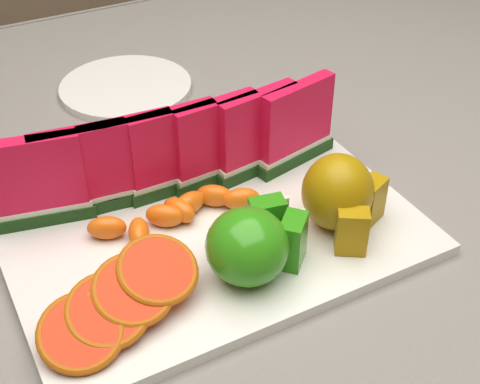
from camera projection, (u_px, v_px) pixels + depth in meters
name	position (u px, v px, depth m)	size (l,w,h in m)	color
table	(132.00, 260.00, 0.80)	(1.40, 0.90, 0.75)	#51341F
tablecloth	(127.00, 220.00, 0.76)	(1.53, 1.03, 0.20)	gray
platter	(208.00, 225.00, 0.68)	(0.40, 0.30, 0.01)	silver
apple_cluster	(253.00, 244.00, 0.60)	(0.11, 0.10, 0.07)	#198C09
pear_cluster	(340.00, 195.00, 0.65)	(0.09, 0.10, 0.08)	#9B7612
side_plate	(126.00, 87.00, 0.92)	(0.20, 0.20, 0.01)	silver
watermelon_row	(174.00, 153.00, 0.69)	(0.39, 0.07, 0.10)	#0F3617
orange_fan_front	(121.00, 300.00, 0.56)	(0.16, 0.11, 0.05)	red
orange_fan_back	(164.00, 145.00, 0.75)	(0.34, 0.11, 0.05)	red
tangerine_segments	(177.00, 212.00, 0.67)	(0.18, 0.06, 0.02)	orange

